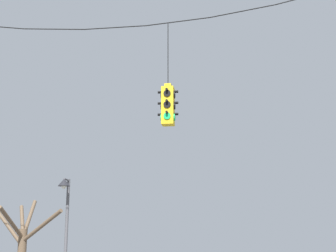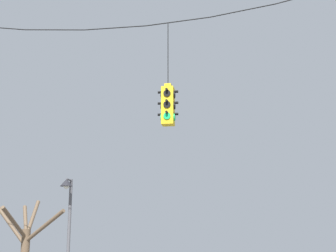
# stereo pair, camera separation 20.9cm
# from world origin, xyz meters

# --- Properties ---
(span_wire) EXTENTS (13.20, 0.03, 0.85)m
(span_wire) POSITION_xyz_m (0.00, 0.06, 8.54)
(span_wire) COLOR black
(traffic_light_over_intersection) EXTENTS (0.58, 0.58, 3.06)m
(traffic_light_over_intersection) POSITION_xyz_m (1.60, 0.06, 5.82)
(traffic_light_over_intersection) COLOR yellow
(street_lamp) EXTENTS (0.46, 0.79, 4.48)m
(street_lamp) POSITION_xyz_m (-2.98, 4.93, 3.30)
(street_lamp) COLOR #515156
(street_lamp) RESTS_ON ground_plane
(bare_tree) EXTENTS (3.85, 3.04, 3.86)m
(bare_tree) POSITION_xyz_m (-5.01, 5.84, 2.02)
(bare_tree) COLOR brown
(bare_tree) RESTS_ON ground_plane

